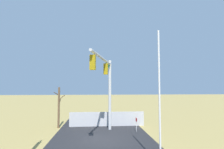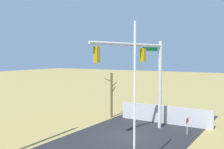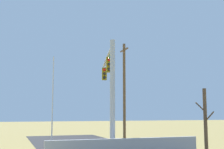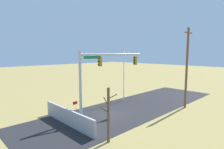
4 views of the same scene
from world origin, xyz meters
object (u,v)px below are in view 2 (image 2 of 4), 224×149
object	(u,v)px
signal_mast	(145,68)
open_sign	(187,123)
bare_tree	(112,95)
flagpole	(134,99)

from	to	relation	value
signal_mast	open_sign	distance (m)	4.84
signal_mast	bare_tree	size ratio (longest dim) A/B	1.73
flagpole	open_sign	xyz separation A→B (m)	(7.48, -0.38, -2.67)
flagpole	open_sign	world-z (taller)	flagpole
flagpole	bare_tree	xyz separation A→B (m)	(9.50, 7.11, -1.49)
signal_mast	open_sign	xyz separation A→B (m)	(0.94, -2.86, -3.79)
bare_tree	open_sign	world-z (taller)	bare_tree
signal_mast	bare_tree	world-z (taller)	signal_mast
signal_mast	flagpole	distance (m)	7.08
bare_tree	open_sign	xyz separation A→B (m)	(-2.02, -7.49, -1.18)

